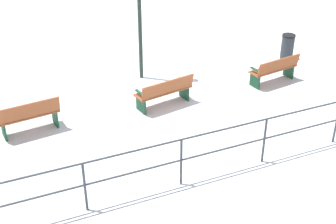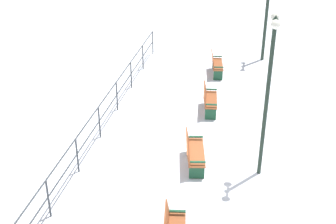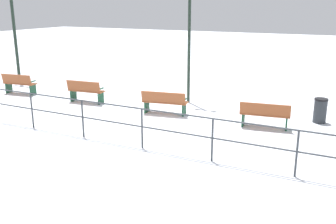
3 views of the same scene
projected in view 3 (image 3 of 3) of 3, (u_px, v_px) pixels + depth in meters
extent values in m
plane|color=white|center=(166.00, 113.00, 13.65)|extent=(80.00, 80.00, 0.00)
cube|color=brown|center=(265.00, 114.00, 11.97)|extent=(0.65, 1.57, 0.04)
cube|color=brown|center=(265.00, 110.00, 11.72)|extent=(0.32, 1.53, 0.39)
cube|color=#19472D|center=(287.00, 123.00, 11.83)|extent=(0.40, 0.11, 0.43)
cube|color=#19472D|center=(243.00, 119.00, 12.24)|extent=(0.40, 0.11, 0.43)
cube|color=#19472D|center=(287.00, 112.00, 11.76)|extent=(0.40, 0.13, 0.04)
cube|color=#19472D|center=(244.00, 109.00, 12.16)|extent=(0.40, 0.13, 0.04)
cube|color=brown|center=(165.00, 102.00, 13.48)|extent=(0.75, 1.64, 0.04)
cube|color=brown|center=(163.00, 97.00, 13.20)|extent=(0.37, 1.57, 0.39)
cube|color=#19472D|center=(184.00, 109.00, 13.34)|extent=(0.44, 0.12, 0.43)
cube|color=#19472D|center=(147.00, 106.00, 13.73)|extent=(0.44, 0.12, 0.43)
cube|color=#19472D|center=(184.00, 100.00, 13.27)|extent=(0.44, 0.14, 0.04)
cube|color=#19472D|center=(147.00, 97.00, 13.66)|extent=(0.44, 0.14, 0.04)
cube|color=brown|center=(87.00, 91.00, 15.04)|extent=(0.58, 1.49, 0.04)
cube|color=brown|center=(83.00, 86.00, 14.78)|extent=(0.26, 1.46, 0.41)
cube|color=#19472D|center=(101.00, 98.00, 14.89)|extent=(0.39, 0.09, 0.47)
cube|color=#19472D|center=(73.00, 95.00, 15.32)|extent=(0.39, 0.09, 0.47)
cube|color=#19472D|center=(101.00, 89.00, 14.81)|extent=(0.39, 0.11, 0.04)
cube|color=#19472D|center=(73.00, 86.00, 15.24)|extent=(0.39, 0.11, 0.04)
cube|color=brown|center=(20.00, 83.00, 16.48)|extent=(0.62, 1.50, 0.04)
cube|color=brown|center=(16.00, 79.00, 16.23)|extent=(0.31, 1.46, 0.41)
cube|color=#19472D|center=(33.00, 90.00, 16.35)|extent=(0.38, 0.10, 0.45)
cube|color=#19472D|center=(9.00, 88.00, 16.74)|extent=(0.38, 0.10, 0.45)
cube|color=#19472D|center=(32.00, 81.00, 16.27)|extent=(0.38, 0.12, 0.04)
cube|color=#19472D|center=(8.00, 80.00, 16.67)|extent=(0.38, 0.12, 0.04)
cylinder|color=#1E2D23|center=(189.00, 45.00, 14.54)|extent=(0.11, 0.11, 4.51)
cylinder|color=#1E2D23|center=(15.00, 37.00, 18.53)|extent=(0.15, 0.15, 4.42)
cylinder|color=#383D42|center=(297.00, 154.00, 8.48)|extent=(0.05, 0.05, 1.10)
cylinder|color=#383D42|center=(212.00, 140.00, 9.34)|extent=(0.05, 0.05, 1.10)
cylinder|color=#383D42|center=(142.00, 129.00, 10.20)|extent=(0.05, 0.05, 1.10)
cylinder|color=#383D42|center=(83.00, 119.00, 11.07)|extent=(0.05, 0.05, 1.10)
cylinder|color=#383D42|center=(32.00, 111.00, 11.93)|extent=(0.05, 0.05, 1.10)
cylinder|color=#383D42|center=(110.00, 104.00, 10.49)|extent=(0.04, 17.84, 0.04)
cylinder|color=#383D42|center=(111.00, 122.00, 10.62)|extent=(0.04, 17.84, 0.04)
cylinder|color=#2D3338|center=(320.00, 111.00, 12.48)|extent=(0.41, 0.41, 0.75)
cylinder|color=black|center=(321.00, 99.00, 12.37)|extent=(0.43, 0.43, 0.06)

